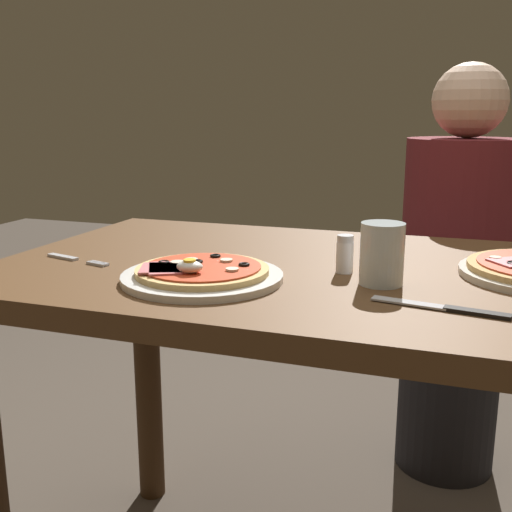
% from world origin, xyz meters
% --- Properties ---
extents(dining_table, '(1.20, 0.71, 0.77)m').
position_xyz_m(dining_table, '(0.00, 0.00, 0.64)').
color(dining_table, brown).
rests_on(dining_table, ground).
extents(pizza_foreground, '(0.27, 0.27, 0.05)m').
position_xyz_m(pizza_foreground, '(-0.17, -0.16, 0.79)').
color(pizza_foreground, white).
rests_on(pizza_foreground, dining_table).
extents(water_glass_near, '(0.07, 0.07, 0.10)m').
position_xyz_m(water_glass_near, '(0.12, -0.08, 0.82)').
color(water_glass_near, silver).
rests_on(water_glass_near, dining_table).
extents(fork, '(0.16, 0.05, 0.00)m').
position_xyz_m(fork, '(-0.46, -0.10, 0.78)').
color(fork, silver).
rests_on(fork, dining_table).
extents(knife, '(0.20, 0.05, 0.01)m').
position_xyz_m(knife, '(0.23, -0.19, 0.78)').
color(knife, silver).
rests_on(knife, dining_table).
extents(salt_shaker, '(0.03, 0.03, 0.07)m').
position_xyz_m(salt_shaker, '(0.04, -0.03, 0.81)').
color(salt_shaker, white).
rests_on(salt_shaker, dining_table).
extents(diner_person, '(0.32, 0.32, 1.18)m').
position_xyz_m(diner_person, '(0.23, 0.73, 0.56)').
color(diner_person, black).
rests_on(diner_person, ground).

